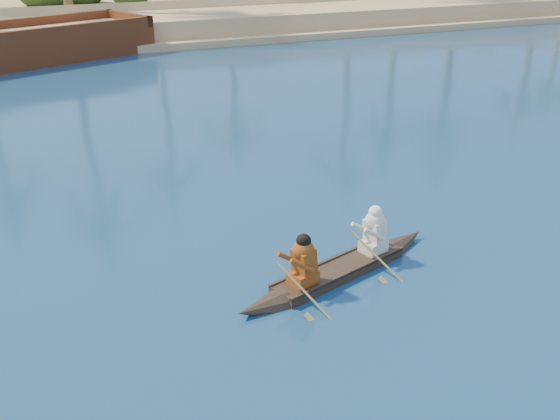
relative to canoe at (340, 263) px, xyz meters
name	(u,v)px	position (x,y,z in m)	size (l,w,h in m)	color
shrub_cluster	(209,3)	(7.67, 32.37, 0.96)	(100.00, 6.00, 2.40)	#173312
canoe	(340,263)	(0.00, 0.00, 0.00)	(4.54, 1.91, 1.26)	#3A2A20
barge_mid	(20,47)	(-4.33, 22.87, 0.46)	(12.60, 8.18, 2.00)	#5D2313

